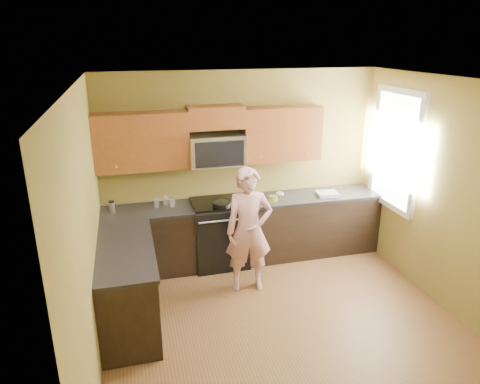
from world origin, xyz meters
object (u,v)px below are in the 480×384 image
object	(u,v)px
woman	(249,230)
travel_mug	(113,213)
microwave	(217,165)
butter_tub	(273,201)
frying_pan	(222,206)
stove	(220,233)

from	to	relation	value
woman	travel_mug	size ratio (longest dim) A/B	9.98
microwave	butter_tub	size ratio (longest dim) A/B	5.90
frying_pan	butter_tub	distance (m)	0.77
stove	travel_mug	world-z (taller)	travel_mug
microwave	butter_tub	world-z (taller)	microwave
woman	frying_pan	xyz separation A→B (m)	(-0.22, 0.57, 0.14)
butter_tub	travel_mug	size ratio (longest dim) A/B	0.79
travel_mug	woman	bearing A→B (deg)	-25.29
travel_mug	butter_tub	bearing A→B (deg)	-3.26
stove	frying_pan	size ratio (longest dim) A/B	2.21
frying_pan	travel_mug	bearing A→B (deg)	168.07
stove	travel_mug	xyz separation A→B (m)	(-1.43, 0.04, 0.44)
frying_pan	stove	bearing A→B (deg)	86.00
frying_pan	butter_tub	world-z (taller)	frying_pan
microwave	woman	bearing A→B (deg)	-75.95
butter_tub	microwave	bearing A→B (deg)	164.27
stove	woman	bearing A→B (deg)	-73.71
stove	woman	distance (m)	0.85
woman	butter_tub	world-z (taller)	woman
stove	frying_pan	xyz separation A→B (m)	(-0.00, -0.17, 0.47)
woman	travel_mug	xyz separation A→B (m)	(-1.65, 0.78, 0.11)
woman	microwave	bearing A→B (deg)	111.12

